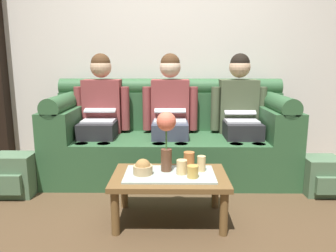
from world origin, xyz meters
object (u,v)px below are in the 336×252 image
cup_near_right (201,164)px  flower_vase (166,132)px  person_left (101,111)px  person_right (240,111)px  couch (170,139)px  cup_near_left (193,172)px  cup_far_center (182,167)px  cup_far_left (189,160)px  coffee_table (170,181)px  backpack_left (14,175)px  person_middle (170,111)px  backpack_right (321,176)px  snack_bowl (143,168)px

cup_near_right → flower_vase: bearing=178.8°
person_left → person_right: same height
couch → cup_near_left: size_ratio=27.83×
cup_far_center → cup_far_left: 0.14m
coffee_table → flower_vase: size_ratio=1.88×
backpack_left → person_middle: bearing=22.6°
backpack_right → cup_far_center: bearing=-157.7°
person_left → person_middle: same height
person_left → person_middle: size_ratio=1.00×
person_middle → person_right: (0.69, 0.00, -0.00)m
cup_near_left → cup_near_right: size_ratio=0.74×
cup_near_left → cup_far_center: 0.10m
flower_vase → backpack_left: (-1.31, 0.38, -0.46)m
person_left → backpack_right: bearing=-13.7°
person_middle → coffee_table: bearing=-90.0°
couch → backpack_left: size_ratio=6.41×
couch → cup_near_right: couch is taller
coffee_table → cup_far_left: size_ratio=6.55×
person_left → cup_far_center: size_ratio=12.04×
person_right → snack_bowl: size_ratio=8.86×
backpack_right → snack_bowl: bearing=-161.3°
couch → snack_bowl: (-0.19, -1.01, 0.03)m
couch → cup_far_center: (0.09, -1.00, 0.04)m
person_middle → backpack_left: size_ratio=3.35×
cup_near_left → backpack_left: (-1.50, 0.52, -0.22)m
cup_near_right → cup_far_center: size_ratio=1.11×
couch → cup_near_right: bearing=-76.2°
couch → person_middle: size_ratio=1.91×
person_right → cup_near_right: 1.07m
cup_near_right → backpack_right: size_ratio=0.35×
person_left → backpack_right: 2.14m
person_left → flower_vase: (0.67, -0.93, -0.02)m
snack_bowl → backpack_right: (1.51, 0.51, -0.24)m
cup_far_left → backpack_left: 1.54m
person_left → cup_far_center: (0.78, -1.00, -0.25)m
person_left → coffee_table: 1.26m
person_right → cup_near_right: person_right is taller
person_right → backpack_left: bearing=-164.7°
coffee_table → backpack_right: bearing=20.7°
couch → backpack_right: size_ratio=7.23×
couch → backpack_right: couch is taller
person_middle → cup_far_center: size_ratio=12.04×
cup_near_left → snack_bowl: bearing=169.2°
cup_near_left → backpack_right: (1.16, 0.58, -0.24)m
cup_near_right → cup_far_center: (-0.14, -0.06, -0.01)m
person_right → cup_near_right: bearing=-116.3°
couch → backpack_left: 1.46m
person_middle → backpack_left: bearing=-157.4°
person_left → cup_far_left: size_ratio=9.75×
cup_far_center → backpack_left: size_ratio=0.28×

